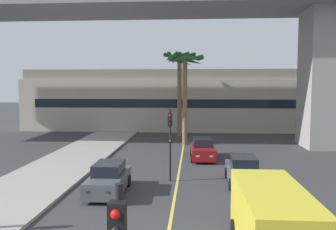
{
  "coord_description": "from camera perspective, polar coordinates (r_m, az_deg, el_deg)",
  "views": [
    {
      "loc": [
        0.93,
        1.18,
        5.59
      ],
      "look_at": [
        0.0,
        14.0,
        4.5
      ],
      "focal_mm": 38.4,
      "sensor_mm": 36.0,
      "label": 1
    }
  ],
  "objects": [
    {
      "name": "delivery_van",
      "position": [
        12.12,
        16.25,
        -16.13
      ],
      "size": [
        2.19,
        5.26,
        2.36
      ],
      "color": "yellow",
      "rests_on": "ground"
    },
    {
      "name": "palm_tree_mid_median",
      "position": [
        33.05,
        2.73,
        6.41
      ],
      "size": [
        3.53,
        3.64,
        8.35
      ],
      "color": "brown",
      "rests_on": "ground"
    },
    {
      "name": "car_queue_third",
      "position": [
        27.22,
        5.54,
        -5.47
      ],
      "size": [
        1.94,
        4.15,
        1.56
      ],
      "color": "maroon",
      "rests_on": "ground"
    },
    {
      "name": "palm_tree_near_median",
      "position": [
        38.5,
        1.81,
        7.18
      ],
      "size": [
        3.52,
        3.51,
        9.06
      ],
      "color": "brown",
      "rests_on": "ground"
    },
    {
      "name": "traffic_light_median_far",
      "position": [
        20.55,
        0.33,
        -3.19
      ],
      "size": [
        0.24,
        0.37,
        4.2
      ],
      "color": "black",
      "rests_on": "ground"
    },
    {
      "name": "car_queue_front",
      "position": [
        20.85,
        11.89,
        -8.75
      ],
      "size": [
        1.85,
        4.11,
        1.56
      ],
      "color": "#4C5156",
      "rests_on": "ground"
    },
    {
      "name": "pier_building_backdrop",
      "position": [
        45.4,
        2.97,
        2.38
      ],
      "size": [
        39.83,
        8.04,
        7.38
      ],
      "color": "#BCB29E",
      "rests_on": "ground"
    },
    {
      "name": "lane_stripe_center",
      "position": [
        23.51,
        1.78,
        -8.89
      ],
      "size": [
        0.14,
        56.0,
        0.01
      ],
      "primitive_type": "cube",
      "color": "#DBCC4C",
      "rests_on": "ground"
    },
    {
      "name": "car_queue_second",
      "position": [
        19.06,
        -9.43,
        -10.01
      ],
      "size": [
        1.87,
        4.12,
        1.56
      ],
      "color": "#4C5156",
      "rests_on": "ground"
    },
    {
      "name": "bridge_overpass",
      "position": [
        33.65,
        4.55,
        17.29
      ],
      "size": [
        70.62,
        8.0,
        16.34
      ],
      "color": "gray",
      "rests_on": "ground"
    }
  ]
}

